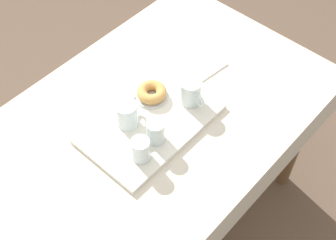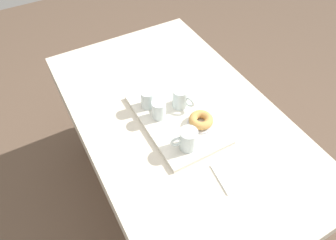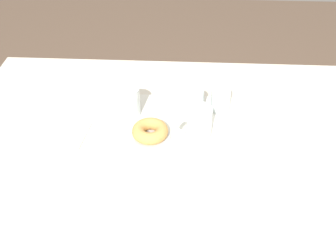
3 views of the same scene
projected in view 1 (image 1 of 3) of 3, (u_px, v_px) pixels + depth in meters
The scene contains 10 objects.
ground_plane at pixel (149, 222), 2.20m from camera, with size 6.00×6.00×0.00m, color brown.
dining_table at pixel (142, 142), 1.67m from camera, with size 1.43×0.86×0.76m.
serving_tray at pixel (150, 123), 1.59m from camera, with size 0.47×0.30×0.02m, color silver.
tea_mug_left at pixel (191, 93), 1.60m from camera, with size 0.07×0.11×0.10m.
tea_mug_right at pixel (127, 115), 1.54m from camera, with size 0.11×0.07×0.10m.
water_glass_near at pixel (156, 132), 1.51m from camera, with size 0.06×0.06×0.09m.
water_glass_far at pixel (141, 151), 1.46m from camera, with size 0.06×0.06×0.09m.
donut_plate_left at pixel (152, 96), 1.65m from camera, with size 0.12×0.12×0.01m, color silver.
sugar_donut_left at pixel (152, 92), 1.63m from camera, with size 0.11×0.11×0.04m, color tan.
paper_napkin at pixel (204, 64), 1.78m from camera, with size 0.14×0.12×0.01m, color white.
Camera 1 is at (0.65, 0.72, 2.03)m, focal length 49.33 mm.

